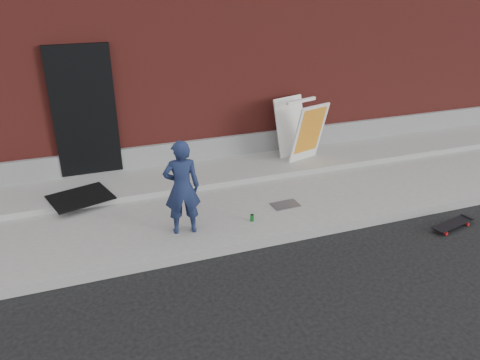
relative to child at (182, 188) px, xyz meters
name	(u,v)px	position (x,y,z in m)	size (l,w,h in m)	color
ground	(294,242)	(1.49, -0.58, -0.85)	(80.00, 80.00, 0.00)	black
sidewalk	(256,194)	(1.49, 0.92, -0.77)	(20.00, 3.00, 0.15)	gray
apron	(239,168)	(1.49, 1.82, -0.65)	(20.00, 1.20, 0.10)	gray
building	(178,17)	(1.49, 6.41, 1.65)	(20.00, 8.10, 5.00)	maroon
child	(182,188)	(0.00, 0.00, 0.00)	(0.51, 0.33, 1.40)	#182245
skateboard	(453,224)	(3.94, -1.04, -0.78)	(0.78, 0.35, 0.09)	#B21217
pizza_sign	(301,129)	(2.74, 1.83, -0.02)	(0.90, 0.98, 1.15)	silver
soda_can	(252,218)	(1.03, -0.05, -0.64)	(0.06, 0.06, 0.11)	#197F29
doormat	(81,197)	(-1.37, 1.42, -0.59)	(0.92, 0.74, 0.03)	black
utility_plate	(285,205)	(1.72, 0.25, -0.69)	(0.44, 0.28, 0.01)	#5C5C61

